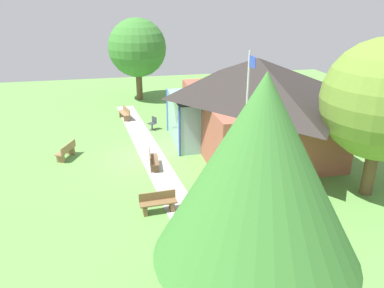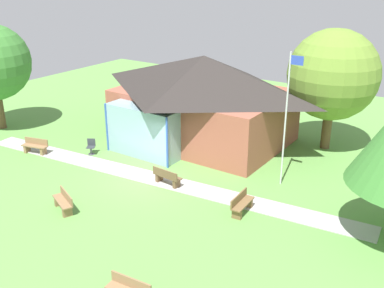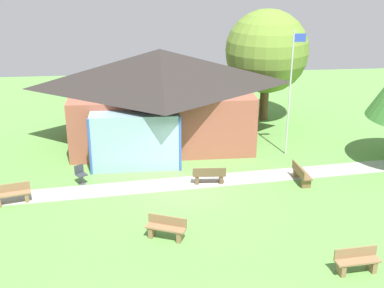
% 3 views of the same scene
% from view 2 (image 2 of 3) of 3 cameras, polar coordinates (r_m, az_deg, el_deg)
% --- Properties ---
extents(ground_plane, '(44.00, 44.00, 0.00)m').
position_cam_2_polar(ground_plane, '(22.42, -5.52, -4.49)').
color(ground_plane, '#609947').
extents(pavilion, '(10.38, 8.35, 5.06)m').
position_cam_2_polar(pavilion, '(26.48, 1.21, 5.84)').
color(pavilion, '#A35642').
rests_on(pavilion, ground_plane).
extents(footpath, '(21.31, 3.37, 0.03)m').
position_cam_2_polar(footpath, '(22.57, -5.15, -4.25)').
color(footpath, '#ADADA8').
rests_on(footpath, ground_plane).
extents(flagpole, '(0.64, 0.08, 6.35)m').
position_cam_2_polar(flagpole, '(21.02, 11.80, 3.55)').
color(flagpole, silver).
rests_on(flagpole, ground_plane).
extents(bench_mid_left, '(1.56, 0.80, 0.84)m').
position_cam_2_polar(bench_mid_left, '(26.71, -19.09, -0.29)').
color(bench_mid_left, olive).
rests_on(bench_mid_left, ground_plane).
extents(bench_rear_near_path, '(1.53, 0.54, 0.84)m').
position_cam_2_polar(bench_rear_near_path, '(21.68, -3.17, -4.20)').
color(bench_rear_near_path, brown).
rests_on(bench_rear_near_path, ground_plane).
extents(bench_mid_right, '(0.53, 1.52, 0.84)m').
position_cam_2_polar(bench_mid_right, '(19.46, 6.25, -7.52)').
color(bench_mid_right, brown).
rests_on(bench_mid_right, ground_plane).
extents(bench_front_center, '(1.55, 0.99, 0.84)m').
position_cam_2_polar(bench_front_center, '(20.26, -15.81, -7.02)').
color(bench_front_center, olive).
rests_on(bench_front_center, ground_plane).
extents(patio_chair_west, '(0.61, 0.61, 0.86)m').
position_cam_2_polar(patio_chair_west, '(25.74, -12.57, -0.37)').
color(patio_chair_west, '#33383D').
rests_on(patio_chair_west, ground_plane).
extents(tree_behind_pavilion_right, '(4.98, 4.98, 6.75)m').
position_cam_2_polar(tree_behind_pavilion_right, '(26.02, 17.29, 8.28)').
color(tree_behind_pavilion_right, brown).
rests_on(tree_behind_pavilion_right, ground_plane).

